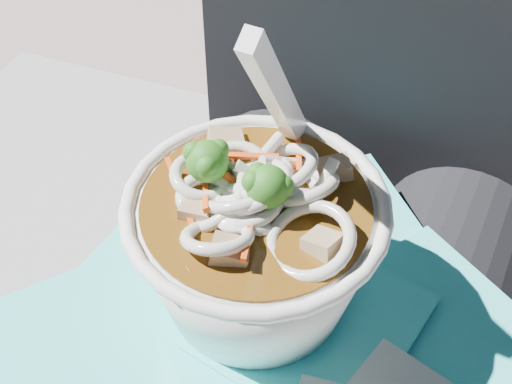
% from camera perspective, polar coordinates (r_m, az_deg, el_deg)
% --- Properties ---
extents(person_body, '(0.34, 0.94, 0.98)m').
position_cam_1_polar(person_body, '(0.56, 4.96, -7.88)').
color(person_body, black).
rests_on(person_body, ground).
extents(plastic_bag, '(0.42, 0.38, 0.02)m').
position_cam_1_polar(plastic_bag, '(0.47, -0.22, -12.95)').
color(plastic_bag, '#32D0D3').
rests_on(plastic_bag, lap).
extents(udon_bowl, '(0.16, 0.16, 0.20)m').
position_cam_1_polar(udon_bowl, '(0.44, -0.03, -3.71)').
color(udon_bowl, white).
rests_on(udon_bowl, plastic_bag).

